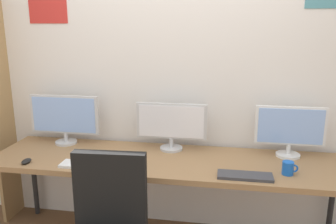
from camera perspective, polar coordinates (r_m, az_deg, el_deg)
name	(u,v)px	position (r m, az deg, el deg)	size (l,w,h in m)	color
wall_back	(176,76)	(2.87, 1.24, 5.87)	(5.06, 0.11, 2.60)	silver
desk	(167,165)	(2.64, -0.18, -8.64)	(2.66, 0.68, 0.74)	#936D47
monitor_left	(65,117)	(3.01, -16.60, -0.83)	(0.59, 0.18, 0.41)	silver
monitor_center	(171,124)	(2.75, 0.56, -2.01)	(0.56, 0.18, 0.38)	silver
monitor_right	(290,129)	(2.76, 19.37, -2.70)	(0.51, 0.18, 0.39)	silver
keyboard_left	(84,165)	(2.56, -13.67, -8.41)	(0.33, 0.13, 0.02)	silver
keyboard_right	(245,176)	(2.38, 12.50, -10.18)	(0.36, 0.13, 0.02)	#38383D
computer_mouse	(26,161)	(2.74, -22.20, -7.47)	(0.06, 0.10, 0.03)	black
coffee_mug	(288,168)	(2.48, 19.10, -8.68)	(0.11, 0.08, 0.09)	blue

